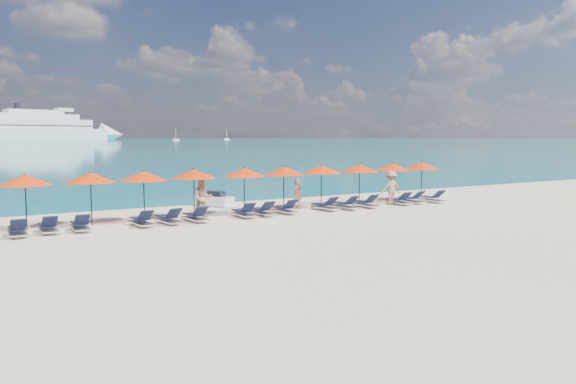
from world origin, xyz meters
TOP-DOWN VIEW (x-y plane):
  - ground at (0.00, 0.00)m, footprint 1400.00×1400.00m
  - cruise_ship at (71.19, 535.30)m, footprint 141.08×62.14m
  - sailboat_near at (163.83, 472.82)m, footprint 5.93×1.98m
  - sailboat_far at (243.16, 534.48)m, footprint 6.27×2.09m
  - jetski at (-1.12, 8.89)m, footprint 1.68×2.36m
  - beachgoer_a at (2.07, 5.52)m, footprint 0.59×0.41m
  - beachgoer_b at (-3.39, 4.97)m, footprint 1.00×0.73m
  - beachgoer_c at (7.48, 4.42)m, footprint 1.26×0.69m
  - umbrella_0 at (-10.73, 5.47)m, footprint 2.10×2.10m
  - umbrella_1 at (-8.23, 5.42)m, footprint 2.10×2.10m
  - umbrella_2 at (-5.99, 5.36)m, footprint 2.10×2.10m
  - umbrella_3 at (-3.61, 5.48)m, footprint 2.10×2.10m
  - umbrella_4 at (-1.11, 5.27)m, footprint 2.10×2.10m
  - umbrella_5 at (1.17, 5.36)m, footprint 2.10×2.10m
  - umbrella_6 at (3.54, 5.46)m, footprint 2.10×2.10m
  - umbrella_7 at (5.92, 5.24)m, footprint 2.10×2.10m
  - umbrella_8 at (8.42, 5.38)m, footprint 2.10×2.10m
  - umbrella_9 at (10.64, 5.32)m, footprint 2.10×2.10m
  - lounger_0 at (-11.21, 4.09)m, footprint 0.65×1.71m
  - lounger_1 at (-10.11, 4.30)m, footprint 0.64×1.71m
  - lounger_2 at (-8.95, 4.14)m, footprint 0.68×1.72m
  - lounger_3 at (-6.51, 4.06)m, footprint 0.68×1.72m
  - lounger_4 at (-5.33, 4.06)m, footprint 0.78×1.75m
  - lounger_5 at (-4.11, 4.07)m, footprint 0.72×1.73m
  - lounger_6 at (-1.69, 4.16)m, footprint 0.68×1.72m
  - lounger_7 at (-0.70, 4.20)m, footprint 0.63×1.70m
  - lounger_8 at (0.59, 4.27)m, footprint 0.65×1.71m
  - lounger_9 at (2.97, 4.26)m, footprint 0.70×1.73m
  - lounger_10 at (4.09, 4.08)m, footprint 0.77×1.75m
  - lounger_11 at (5.45, 4.10)m, footprint 0.63×1.70m
  - lounger_12 at (7.79, 4.11)m, footprint 0.74×1.74m
  - lounger_13 at (8.82, 4.20)m, footprint 0.69×1.72m
  - lounger_14 at (10.19, 3.98)m, footprint 0.65×1.71m

SIDE VIEW (x-z plane):
  - ground at x=0.00m, z-range 0.00..0.00m
  - lounger_0 at x=-11.21m, z-range -0.09..0.56m
  - lounger_1 at x=-10.11m, z-range -0.09..0.56m
  - lounger_2 at x=-8.95m, z-range -0.09..0.56m
  - lounger_3 at x=-6.51m, z-range -0.09..0.56m
  - lounger_4 at x=-5.33m, z-range -0.09..0.56m
  - lounger_5 at x=-4.11m, z-range -0.09..0.56m
  - lounger_6 at x=-1.69m, z-range -0.09..0.56m
  - lounger_7 at x=-0.70m, z-range -0.09..0.56m
  - lounger_8 at x=0.59m, z-range -0.09..0.56m
  - lounger_9 at x=2.97m, z-range -0.09..0.56m
  - lounger_10 at x=4.09m, z-range -0.09..0.56m
  - lounger_11 at x=5.45m, z-range -0.09..0.56m
  - lounger_12 at x=7.79m, z-range -0.09..0.56m
  - lounger_13 at x=8.82m, z-range -0.09..0.56m
  - lounger_14 at x=10.19m, z-range -0.09..0.56m
  - jetski at x=-1.12m, z-range -0.07..0.72m
  - beachgoer_a at x=2.07m, z-range 0.00..1.56m
  - beachgoer_b at x=-3.39m, z-range 0.00..1.86m
  - beachgoer_c at x=7.48m, z-range 0.00..1.87m
  - sailboat_near at x=163.83m, z-range -4.32..6.55m
  - sailboat_far at x=243.16m, z-range -4.57..6.93m
  - umbrella_0 at x=-10.73m, z-range 0.88..3.16m
  - umbrella_1 at x=-8.23m, z-range 0.88..3.16m
  - umbrella_2 at x=-5.99m, z-range 0.88..3.16m
  - umbrella_3 at x=-3.61m, z-range 0.88..3.16m
  - umbrella_4 at x=-1.11m, z-range 0.88..3.16m
  - umbrella_5 at x=1.17m, z-range 0.88..3.16m
  - umbrella_6 at x=3.54m, z-range 0.88..3.16m
  - umbrella_7 at x=5.92m, z-range 0.88..3.16m
  - umbrella_8 at x=8.42m, z-range 0.88..3.16m
  - umbrella_9 at x=10.64m, z-range 0.88..3.16m
  - cruise_ship at x=71.19m, z-range -9.39..29.76m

